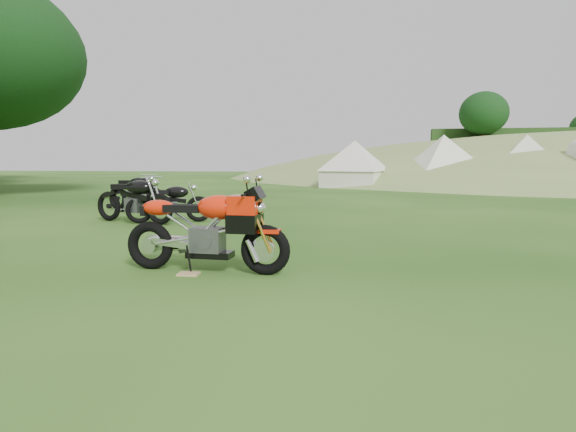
% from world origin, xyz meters
% --- Properties ---
extents(ground, '(120.00, 120.00, 0.00)m').
position_xyz_m(ground, '(0.00, 0.00, 0.00)').
color(ground, '#173D0D').
rests_on(ground, ground).
extents(sport_motorcycle, '(2.07, 0.58, 1.23)m').
position_xyz_m(sport_motorcycle, '(-0.96, 0.08, 0.62)').
color(sport_motorcycle, red).
rests_on(sport_motorcycle, ground).
extents(plywood_board, '(0.27, 0.23, 0.02)m').
position_xyz_m(plywood_board, '(-1.12, -0.12, 0.01)').
color(plywood_board, tan).
rests_on(plywood_board, ground).
extents(vintage_moto_b, '(1.86, 1.11, 0.97)m').
position_xyz_m(vintage_moto_b, '(-3.49, 4.61, 0.48)').
color(vintage_moto_b, black).
rests_on(vintage_moto_b, ground).
extents(vintage_moto_c, '(2.21, 1.09, 1.13)m').
position_xyz_m(vintage_moto_c, '(-4.25, 4.42, 0.57)').
color(vintage_moto_c, black).
rests_on(vintage_moto_c, ground).
extents(vintage_moto_d, '(2.16, 1.24, 1.12)m').
position_xyz_m(vintage_moto_d, '(-5.42, 6.73, 0.56)').
color(vintage_moto_d, black).
rests_on(vintage_moto_d, ground).
extents(tent_left, '(3.66, 3.66, 2.56)m').
position_xyz_m(tent_left, '(-0.01, 20.71, 1.28)').
color(tent_left, silver).
rests_on(tent_left, ground).
extents(tent_mid, '(4.00, 4.00, 2.75)m').
position_xyz_m(tent_mid, '(4.69, 21.63, 1.37)').
color(tent_mid, silver).
rests_on(tent_mid, ground).
extents(tent_right, '(3.62, 3.62, 2.73)m').
position_xyz_m(tent_right, '(8.90, 21.67, 1.37)').
color(tent_right, silver).
rests_on(tent_right, ground).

